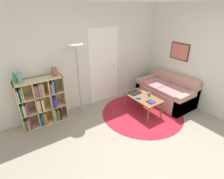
{
  "coord_description": "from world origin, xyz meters",
  "views": [
    {
      "loc": [
        -2.04,
        -1.51,
        2.48
      ],
      "look_at": [
        -0.12,
        1.32,
        0.85
      ],
      "focal_mm": 28.0,
      "sensor_mm": 36.0,
      "label": 1
    }
  ],
  "objects": [
    {
      "name": "coffee_table",
      "position": [
        0.78,
        1.25,
        0.39
      ],
      "size": [
        0.53,
        0.94,
        0.44
      ],
      "color": "brown",
      "rests_on": "ground_plane"
    },
    {
      "name": "bottle_left",
      "position": [
        -1.82,
        2.23,
        1.19
      ],
      "size": [
        0.06,
        0.06,
        0.24
      ],
      "color": "#2D8438",
      "rests_on": "bookshelf"
    },
    {
      "name": "book_stack_on_table",
      "position": [
        0.73,
        0.93,
        0.45
      ],
      "size": [
        0.16,
        0.18,
        0.03
      ],
      "color": "orange",
      "rests_on": "coffee_table"
    },
    {
      "name": "bottle_middle",
      "position": [
        -1.74,
        2.2,
        1.2
      ],
      "size": [
        0.08,
        0.08,
        0.27
      ],
      "color": "#6B93A3",
      "rests_on": "bookshelf"
    },
    {
      "name": "bowl",
      "position": [
        0.62,
        1.25,
        0.46
      ],
      "size": [
        0.12,
        0.12,
        0.04
      ],
      "color": "teal",
      "rests_on": "coffee_table"
    },
    {
      "name": "wall_right",
      "position": [
        2.15,
        1.2,
        1.3
      ],
      "size": [
        0.08,
        5.4,
        2.6
      ],
      "color": "silver",
      "rests_on": "ground_plane"
    },
    {
      "name": "cup",
      "position": [
        0.95,
        1.21,
        0.48
      ],
      "size": [
        0.07,
        0.07,
        0.09
      ],
      "color": "teal",
      "rests_on": "coffee_table"
    },
    {
      "name": "laptop",
      "position": [
        0.74,
        1.51,
        0.45
      ],
      "size": [
        0.33,
        0.23,
        0.02
      ],
      "color": "black",
      "rests_on": "coffee_table"
    },
    {
      "name": "bookshelf",
      "position": [
        -1.44,
        2.2,
        0.53
      ],
      "size": [
        0.99,
        0.34,
        1.09
      ],
      "color": "beige",
      "rests_on": "ground_plane"
    },
    {
      "name": "couch",
      "position": [
        1.74,
        1.28,
        0.27
      ],
      "size": [
        0.85,
        1.53,
        0.78
      ],
      "color": "tan",
      "rests_on": "ground_plane"
    },
    {
      "name": "floor_lamp",
      "position": [
        -0.55,
        2.08,
        1.46
      ],
      "size": [
        0.33,
        0.33,
        1.75
      ],
      "color": "gray",
      "rests_on": "ground_plane"
    },
    {
      "name": "wall_back",
      "position": [
        0.02,
        2.42,
        1.29
      ],
      "size": [
        7.26,
        0.11,
        2.6
      ],
      "color": "silver",
      "rests_on": "ground_plane"
    },
    {
      "name": "rug",
      "position": [
        0.73,
        1.19,
        0.0
      ],
      "size": [
        2.04,
        2.04,
        0.01
      ],
      "color": "maroon",
      "rests_on": "ground_plane"
    },
    {
      "name": "vase_on_shelf",
      "position": [
        -1.04,
        2.21,
        1.18
      ],
      "size": [
        0.12,
        0.12,
        0.19
      ],
      "color": "#934C47",
      "rests_on": "bookshelf"
    },
    {
      "name": "ground_plane",
      "position": [
        0.0,
        0.0,
        0.0
      ],
      "size": [
        14.0,
        14.0,
        0.0
      ],
      "primitive_type": "plane",
      "color": "gray"
    }
  ]
}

